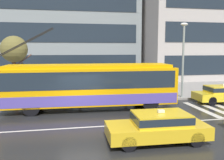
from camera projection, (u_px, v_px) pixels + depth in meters
name	position (u px, v px, depth m)	size (l,w,h in m)	color
ground_plane	(82.00, 121.00, 13.78)	(160.00, 160.00, 0.00)	black
sidewalk_slab	(74.00, 92.00, 22.77)	(80.00, 10.00, 0.14)	gray
crosswalk_stripe_edge_near	(201.00, 109.00, 16.38)	(0.44, 4.40, 0.01)	beige
crosswalk_stripe_inner_a	(213.00, 109.00, 16.55)	(0.44, 4.40, 0.01)	beige
lane_centre_line	(84.00, 127.00, 12.61)	(72.00, 0.14, 0.01)	silver
trolleybus	(90.00, 85.00, 16.29)	(12.28, 2.86, 5.29)	#EDA207
taxi_oncoming_near	(158.00, 126.00, 10.61)	(4.33, 1.94, 1.39)	gold
bus_shelter	(48.00, 75.00, 19.03)	(3.73, 1.78, 2.38)	gray
pedestrian_at_shelter	(80.00, 78.00, 18.96)	(1.47, 1.47, 2.04)	#56434E
pedestrian_approaching_curb	(126.00, 79.00, 18.91)	(1.50, 1.50, 1.88)	#23122F
pedestrian_walking_past	(23.00, 86.00, 19.17)	(0.49, 0.49, 1.67)	black
street_lamp	(183.00, 53.00, 19.46)	(0.60, 0.32, 5.85)	gray
street_tree_bare	(14.00, 50.00, 19.92)	(2.39, 2.13, 4.88)	brown
office_tower_corner_left	(43.00, 7.00, 34.63)	(25.45, 11.60, 19.60)	gray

